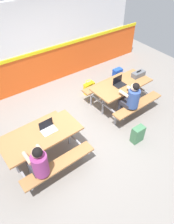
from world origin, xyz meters
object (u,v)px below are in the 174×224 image
Objects in this scene: student_nearer at (38,163)px; laptop_silver at (48,128)px; backpack_dark at (117,75)px; laptop_dark at (119,83)px; tote_bag_bright at (89,88)px; satchel_spare at (137,134)px; picnic_table_right at (121,89)px; picnic_table_left at (42,140)px; student_further at (131,98)px; toolbox_grey at (138,74)px.

laptop_silver is at bearing 49.25° from student_nearer.
backpack_dark is (3.76, 2.00, -0.49)m from student_nearer.
laptop_dark reaches higher than tote_bag_bright.
student_nearer is at bearing 173.32° from satchel_spare.
picnic_table_right is 5.18× the size of laptop_silver.
picnic_table_left reaches higher than satchel_spare.
student_further is 1.65m from tote_bag_bright.
picnic_table_right is at bearing 8.70° from picnic_table_left.
laptop_silver reaches higher than picnic_table_right.
toolbox_grey is 0.93× the size of tote_bag_bright.
student_further is at bearing -3.94° from picnic_table_left.
picnic_table_right is 1.35m from backpack_dark.
picnic_table_left is at bearing 157.43° from satchel_spare.
laptop_silver is at bearing -170.54° from laptop_dark.
picnic_table_left is 3.72m from backpack_dark.
student_further is at bearing 8.42° from student_nearer.
laptop_silver is at bearing 154.24° from satchel_spare.
picnic_table_right is 2.46m from laptop_silver.
student_further is 2.74× the size of satchel_spare.
picnic_table_right is 3.96× the size of tote_bag_bright.
tote_bag_bright is (-0.28, 0.96, -0.59)m from laptop_dark.
laptop_silver reaches higher than backpack_dark.
toolbox_grey is at bearing 15.52° from student_nearer.
satchel_spare is (-1.37, -2.28, 0.00)m from backpack_dark.
picnic_table_right is at bearing -69.54° from tote_bag_bright.
student_nearer is at bearing -161.82° from picnic_table_right.
backpack_dark is at bearing 48.36° from laptop_dark.
student_nearer is 0.82m from laptop_silver.
student_further is at bearing -102.38° from laptop_dark.
student_further is (-0.22, -0.57, 0.13)m from picnic_table_right.
laptop_dark is 1.17m from tote_bag_bright.
toolbox_grey reaches higher than satchel_spare.
toolbox_grey is 0.91× the size of satchel_spare.
satchel_spare is (-0.48, -1.28, -0.57)m from laptop_dark.
picnic_table_left is at bearing 176.06° from student_further.
student_further is at bearing -111.15° from picnic_table_right.
student_nearer is 3.02× the size of toolbox_grey.
satchel_spare is (-0.35, -0.68, -0.49)m from student_further.
laptop_dark is at bearing 158.76° from picnic_table_right.
satchel_spare is at bearing -22.57° from picnic_table_left.
picnic_table_left is 5.18× the size of laptop_silver.
tote_bag_bright is (-0.37, 1.00, -0.38)m from picnic_table_right.
picnic_table_left is 2.67m from tote_bag_bright.
toolbox_grey is at bearing 34.78° from student_further.
laptop_silver reaches higher than picnic_table_left.
tote_bag_bright is at bearing 31.87° from picnic_table_left.
student_further reaches higher than toolbox_grey.
picnic_table_right is at bearing -21.24° from laptop_dark.
laptop_dark is (2.87, 1.01, 0.08)m from student_nearer.
backpack_dark is 2.66m from satchel_spare.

